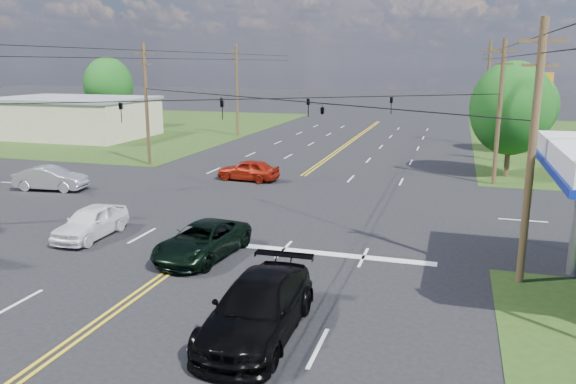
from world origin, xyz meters
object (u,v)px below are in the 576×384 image
(tree_right_a, at_px, (512,108))
(sedan_silver, at_px, (51,178))
(pole_ne, at_px, (499,111))
(pole_right_far, at_px, (487,92))
(tree_right_b, at_px, (530,106))
(tree_far_l, at_px, (108,85))
(retail_nw, at_px, (73,119))
(pickup_dkgreen, at_px, (202,241))
(pole_left_far, at_px, (237,89))
(pole_se, at_px, (532,152))
(suv_black, at_px, (258,308))
(pickup_white, at_px, (91,222))
(pole_nw, at_px, (146,103))

(tree_right_a, distance_m, sedan_silver, 31.38)
(sedan_silver, bearing_deg, pole_ne, -77.27)
(pole_right_far, xyz_separation_m, tree_right_b, (3.50, -4.00, -0.95))
(pole_ne, distance_m, tree_far_l, 50.54)
(tree_right_a, xyz_separation_m, tree_far_l, (-46.00, 20.00, 0.33))
(retail_nw, distance_m, pickup_dkgreen, 44.12)
(pole_left_far, xyz_separation_m, pickup_dkgreen, (13.50, -37.85, -4.45))
(pickup_dkgreen, bearing_deg, pole_left_far, 115.73)
(pole_se, height_order, suv_black, pole_se)
(pole_left_far, height_order, pickup_white, pole_left_far)
(retail_nw, bearing_deg, pole_se, -35.79)
(retail_nw, xyz_separation_m, tree_far_l, (-2.00, 10.00, 3.19))
(pickup_white, bearing_deg, tree_right_a, 45.66)
(pole_right_far, height_order, tree_far_l, pole_right_far)
(pole_ne, xyz_separation_m, pole_right_far, (0.00, 19.00, 0.25))
(pole_ne, distance_m, pole_left_far, 32.20)
(pole_left_far, relative_size, pole_right_far, 1.00)
(pole_se, height_order, tree_right_a, pole_se)
(retail_nw, xyz_separation_m, pole_left_far, (17.00, 6.00, 3.17))
(sedan_silver, bearing_deg, tree_right_b, -58.32)
(tree_right_b, bearing_deg, pickup_dkgreen, -115.30)
(pole_se, bearing_deg, pole_left_far, 125.10)
(pole_ne, xyz_separation_m, tree_far_l, (-45.00, 23.00, 0.28))
(tree_far_l, xyz_separation_m, pickup_white, (26.34, -40.84, -4.45))
(tree_right_a, bearing_deg, pole_ne, -108.43)
(tree_right_b, bearing_deg, tree_right_a, -101.77)
(suv_black, distance_m, pickup_white, 12.73)
(pole_se, distance_m, tree_right_b, 33.19)
(pole_ne, relative_size, pickup_white, 2.18)
(pole_right_far, distance_m, sedan_silver, 40.05)
(retail_nw, distance_m, tree_right_b, 46.60)
(pole_left_far, xyz_separation_m, pickup_white, (7.34, -36.84, -4.43))
(pole_right_far, bearing_deg, pole_nw, -143.84)
(pole_right_far, relative_size, sedan_silver, 2.18)
(pole_left_far, distance_m, tree_far_l, 19.42)
(pickup_dkgreen, bearing_deg, pole_se, 10.00)
(pole_se, xyz_separation_m, pole_nw, (-26.00, 18.00, 0.00))
(tree_right_b, distance_m, pickup_dkgreen, 37.61)
(pole_nw, bearing_deg, pole_ne, 0.00)
(pole_ne, height_order, pickup_white, pole_ne)
(tree_right_a, bearing_deg, pole_right_far, 93.58)
(tree_right_b, bearing_deg, sedan_silver, -140.90)
(pickup_white, relative_size, sedan_silver, 0.95)
(tree_right_b, bearing_deg, tree_far_l, 170.63)
(pole_se, relative_size, pole_left_far, 0.95)
(retail_nw, distance_m, pole_ne, 45.02)
(tree_right_a, height_order, pickup_white, tree_right_a)
(retail_nw, distance_m, pickup_white, 39.31)
(pole_nw, bearing_deg, pole_se, -34.70)
(tree_far_l, height_order, sedan_silver, tree_far_l)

